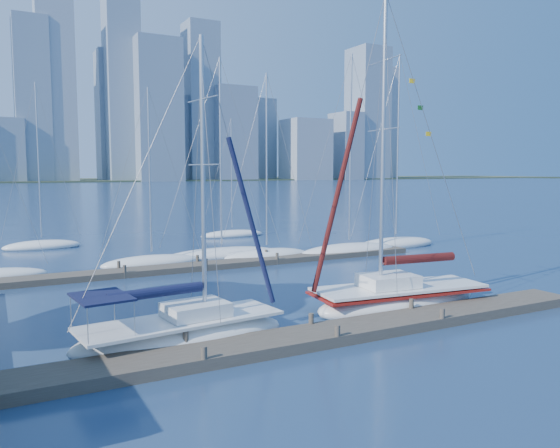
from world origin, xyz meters
TOP-DOWN VIEW (x-y plane):
  - ground at (0.00, 0.00)m, footprint 700.00×700.00m
  - near_dock at (0.00, 0.00)m, footprint 26.00×2.00m
  - far_dock at (2.00, 16.00)m, footprint 30.00×1.80m
  - far_shore at (0.00, 320.00)m, footprint 800.00×100.00m
  - sailboat_navy at (-4.77, 2.02)m, footprint 8.14×3.47m
  - sailboat_maroon at (5.58, 2.41)m, footprint 8.88×3.75m
  - bg_boat_1 at (-1.52, 18.57)m, footprint 6.63×2.22m
  - bg_boat_2 at (3.75, 19.44)m, footprint 8.95×3.92m
  - bg_boat_3 at (6.36, 17.43)m, footprint 6.87×3.98m
  - bg_boat_4 at (12.81, 16.58)m, footprint 8.55×3.28m
  - bg_boat_5 at (18.43, 17.98)m, footprint 7.94×4.65m
  - bg_boat_6 at (-7.23, 30.53)m, footprint 5.89×2.18m
  - bg_boat_7 at (9.31, 30.68)m, footprint 6.35×2.28m
  - skyline at (22.69, 290.40)m, footprint 502.79×51.31m

SIDE VIEW (x-z plane):
  - ground at x=0.00m, z-range 0.00..0.00m
  - far_shore at x=0.00m, z-range -0.75..0.75m
  - far_dock at x=2.00m, z-range 0.00..0.36m
  - near_dock at x=0.00m, z-range 0.00..0.40m
  - bg_boat_7 at x=9.31m, z-range -5.44..5.90m
  - bg_boat_1 at x=-1.52m, z-range -5.68..6.18m
  - bg_boat_6 at x=-7.23m, z-range -6.44..6.98m
  - bg_boat_2 at x=3.75m, z-range -6.94..7.48m
  - bg_boat_3 at x=6.36m, z-range -6.34..6.90m
  - bg_boat_4 at x=12.81m, z-range -7.22..7.81m
  - bg_boat_5 at x=18.43m, z-range -7.58..8.18m
  - sailboat_navy at x=-4.77m, z-range -4.87..6.70m
  - sailboat_maroon at x=5.58m, z-range -6.08..8.32m
  - skyline at x=22.69m, z-range -18.37..89.58m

